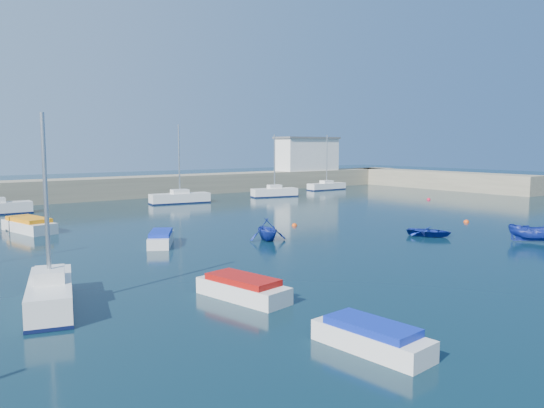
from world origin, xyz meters
TOP-DOWN VIEW (x-y plane):
  - ground at (0.00, 0.00)m, footprint 220.00×220.00m
  - back_wall at (0.00, 46.00)m, footprint 96.00×4.50m
  - right_arm at (44.00, 32.00)m, footprint 4.50×32.00m
  - harbor_office at (30.00, 46.00)m, footprint 10.00×4.00m
  - sailboat_1 at (-19.49, 3.65)m, footprint 3.11×6.04m
  - sailboat_6 at (2.65, 36.12)m, footprint 6.95×2.84m
  - sailboat_7 at (15.89, 35.79)m, footprint 6.17×2.95m
  - sailboat_8 at (28.59, 39.82)m, footprint 6.22×1.86m
  - motorboat_0 at (-12.49, 0.21)m, footprint 2.36×4.59m
  - motorboat_1 at (-10.04, 13.73)m, footprint 3.16×4.04m
  - motorboat_2 at (-15.77, 24.81)m, footprint 3.04×5.67m
  - motorboat_3 at (-12.37, -7.10)m, footprint 1.79×4.12m
  - dinghy_center at (7.08, 5.30)m, footprint 3.35×3.79m
  - dinghy_left at (-3.34, 10.99)m, footprint 3.28×3.54m
  - dinghy_right at (10.77, -0.46)m, footprint 2.62×3.47m
  - buoy_0 at (-11.67, 0.99)m, footprint 0.46×0.46m
  - buoy_1 at (7.33, 6.86)m, footprint 0.37×0.37m
  - buoy_2 at (15.48, 7.80)m, footprint 0.46×0.46m
  - buoy_3 at (2.37, 15.03)m, footprint 0.45×0.45m
  - buoy_4 at (28.66, 21.62)m, footprint 0.46×0.46m

SIDE VIEW (x-z plane):
  - ground at x=0.00m, z-range 0.00..0.00m
  - buoy_0 at x=-11.67m, z-range -0.23..0.23m
  - buoy_1 at x=7.33m, z-range -0.19..0.19m
  - buoy_2 at x=15.48m, z-range -0.23..0.23m
  - buoy_3 at x=2.37m, z-range -0.22..0.22m
  - buoy_4 at x=28.66m, z-range -0.23..0.23m
  - dinghy_center at x=7.08m, z-range 0.00..0.65m
  - motorboat_3 at x=-12.37m, z-range -0.03..0.91m
  - motorboat_1 at x=-10.04m, z-range -0.03..0.92m
  - motorboat_0 at x=-12.49m, z-range -0.03..0.95m
  - motorboat_2 at x=-15.77m, z-range -0.03..1.07m
  - sailboat_8 at x=28.59m, z-range -3.50..4.61m
  - sailboat_7 at x=15.89m, z-range -3.36..4.57m
  - sailboat_6 at x=2.65m, z-range -3.82..5.07m
  - dinghy_right at x=10.77m, z-range 0.00..1.26m
  - sailboat_1 at x=-19.49m, z-range -3.27..4.57m
  - dinghy_left at x=-3.34m, z-range 0.00..1.54m
  - back_wall at x=0.00m, z-range 0.00..2.60m
  - right_arm at x=44.00m, z-range 0.00..2.60m
  - harbor_office at x=30.00m, z-range 2.60..7.60m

